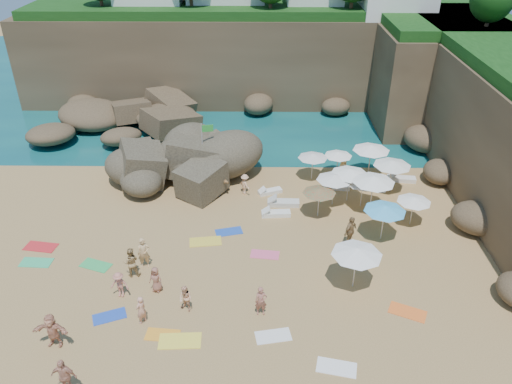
{
  "coord_description": "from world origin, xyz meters",
  "views": [
    {
      "loc": [
        2.32,
        -22.46,
        17.01
      ],
      "look_at": [
        2.0,
        3.0,
        2.0
      ],
      "focal_mm": 35.0,
      "sensor_mm": 36.0,
      "label": 1
    }
  ],
  "objects_px": {
    "lounger_0": "(270,192)",
    "person_stand_2": "(245,184)",
    "person_stand_0": "(144,253)",
    "person_stand_1": "(131,262)",
    "flag_pole": "(204,145)",
    "rock_outcrop": "(181,179)",
    "person_stand_3": "(350,231)",
    "person_stand_4": "(343,167)",
    "person_stand_6": "(141,310)",
    "parasol_0": "(338,154)",
    "parasol_1": "(371,148)",
    "parasol_2": "(374,179)",
    "person_stand_5": "(216,182)"
  },
  "relations": [
    {
      "from": "lounger_0",
      "to": "person_stand_5",
      "type": "height_order",
      "value": "person_stand_5"
    },
    {
      "from": "flag_pole",
      "to": "person_stand_0",
      "type": "height_order",
      "value": "flag_pole"
    },
    {
      "from": "rock_outcrop",
      "to": "person_stand_6",
      "type": "relative_size",
      "value": 5.31
    },
    {
      "from": "person_stand_1",
      "to": "person_stand_3",
      "type": "distance_m",
      "value": 12.02
    },
    {
      "from": "person_stand_3",
      "to": "person_stand_4",
      "type": "relative_size",
      "value": 1.25
    },
    {
      "from": "person_stand_6",
      "to": "lounger_0",
      "type": "bearing_deg",
      "value": -173.27
    },
    {
      "from": "lounger_0",
      "to": "person_stand_3",
      "type": "distance_m",
      "value": 7.3
    },
    {
      "from": "person_stand_5",
      "to": "parasol_2",
      "type": "bearing_deg",
      "value": -2.35
    },
    {
      "from": "parasol_2",
      "to": "person_stand_0",
      "type": "relative_size",
      "value": 1.47
    },
    {
      "from": "person_stand_1",
      "to": "person_stand_5",
      "type": "bearing_deg",
      "value": -122.93
    },
    {
      "from": "parasol_0",
      "to": "person_stand_0",
      "type": "xyz_separation_m",
      "value": [
        -11.51,
        -10.32,
        -0.82
      ]
    },
    {
      "from": "person_stand_5",
      "to": "person_stand_6",
      "type": "relative_size",
      "value": 1.25
    },
    {
      "from": "parasol_2",
      "to": "person_stand_3",
      "type": "height_order",
      "value": "parasol_2"
    },
    {
      "from": "parasol_1",
      "to": "parasol_2",
      "type": "distance_m",
      "value": 4.62
    },
    {
      "from": "person_stand_2",
      "to": "parasol_0",
      "type": "bearing_deg",
      "value": -106.63
    },
    {
      "from": "flag_pole",
      "to": "parasol_0",
      "type": "relative_size",
      "value": 2.15
    },
    {
      "from": "person_stand_0",
      "to": "person_stand_2",
      "type": "height_order",
      "value": "person_stand_0"
    },
    {
      "from": "parasol_2",
      "to": "person_stand_4",
      "type": "bearing_deg",
      "value": 104.05
    },
    {
      "from": "person_stand_0",
      "to": "person_stand_5",
      "type": "relative_size",
      "value": 0.95
    },
    {
      "from": "parasol_0",
      "to": "person_stand_3",
      "type": "xyz_separation_m",
      "value": [
        -0.33,
        -8.29,
        -0.77
      ]
    },
    {
      "from": "lounger_0",
      "to": "person_stand_4",
      "type": "height_order",
      "value": "person_stand_4"
    },
    {
      "from": "parasol_0",
      "to": "person_stand_4",
      "type": "xyz_separation_m",
      "value": [
        0.41,
        -0.21,
        -0.96
      ]
    },
    {
      "from": "person_stand_0",
      "to": "person_stand_1",
      "type": "relative_size",
      "value": 1.05
    },
    {
      "from": "person_stand_1",
      "to": "flag_pole",
      "type": "bearing_deg",
      "value": -114.35
    },
    {
      "from": "flag_pole",
      "to": "person_stand_3",
      "type": "height_order",
      "value": "flag_pole"
    },
    {
      "from": "person_stand_4",
      "to": "parasol_1",
      "type": "bearing_deg",
      "value": 60.16
    },
    {
      "from": "lounger_0",
      "to": "person_stand_6",
      "type": "bearing_deg",
      "value": -138.49
    },
    {
      "from": "flag_pole",
      "to": "person_stand_1",
      "type": "relative_size",
      "value": 2.49
    },
    {
      "from": "person_stand_3",
      "to": "parasol_1",
      "type": "bearing_deg",
      "value": 24.82
    },
    {
      "from": "person_stand_5",
      "to": "person_stand_2",
      "type": "bearing_deg",
      "value": 9.82
    },
    {
      "from": "person_stand_4",
      "to": "parasol_0",
      "type": "bearing_deg",
      "value": -151.42
    },
    {
      "from": "rock_outcrop",
      "to": "lounger_0",
      "type": "height_order",
      "value": "rock_outcrop"
    },
    {
      "from": "lounger_0",
      "to": "person_stand_2",
      "type": "xyz_separation_m",
      "value": [
        -1.68,
        -0.11,
        0.6
      ]
    },
    {
      "from": "flag_pole",
      "to": "person_stand_2",
      "type": "relative_size",
      "value": 2.92
    },
    {
      "from": "person_stand_1",
      "to": "person_stand_2",
      "type": "relative_size",
      "value": 1.17
    },
    {
      "from": "person_stand_0",
      "to": "flag_pole",
      "type": "bearing_deg",
      "value": 63.93
    },
    {
      "from": "lounger_0",
      "to": "parasol_0",
      "type": "bearing_deg",
      "value": 6.71
    },
    {
      "from": "rock_outcrop",
      "to": "parasol_0",
      "type": "relative_size",
      "value": 4.07
    },
    {
      "from": "person_stand_0",
      "to": "person_stand_4",
      "type": "xyz_separation_m",
      "value": [
        11.92,
        10.11,
        -0.14
      ]
    },
    {
      "from": "flag_pole",
      "to": "person_stand_3",
      "type": "xyz_separation_m",
      "value": [
        8.86,
        -7.55,
        -1.76
      ]
    },
    {
      "from": "person_stand_2",
      "to": "lounger_0",
      "type": "bearing_deg",
      "value": -125.2
    },
    {
      "from": "parasol_0",
      "to": "person_stand_6",
      "type": "relative_size",
      "value": 1.3
    },
    {
      "from": "person_stand_5",
      "to": "person_stand_4",
      "type": "bearing_deg",
      "value": 24.75
    },
    {
      "from": "parasol_2",
      "to": "lounger_0",
      "type": "height_order",
      "value": "parasol_2"
    },
    {
      "from": "flag_pole",
      "to": "person_stand_4",
      "type": "relative_size",
      "value": 2.81
    },
    {
      "from": "person_stand_1",
      "to": "parasol_0",
      "type": "bearing_deg",
      "value": -146.39
    },
    {
      "from": "person_stand_4",
      "to": "person_stand_6",
      "type": "relative_size",
      "value": 1.0
    },
    {
      "from": "rock_outcrop",
      "to": "person_stand_1",
      "type": "relative_size",
      "value": 4.72
    },
    {
      "from": "person_stand_6",
      "to": "person_stand_4",
      "type": "bearing_deg",
      "value": 175.47
    },
    {
      "from": "rock_outcrop",
      "to": "parasol_1",
      "type": "height_order",
      "value": "parasol_1"
    }
  ]
}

